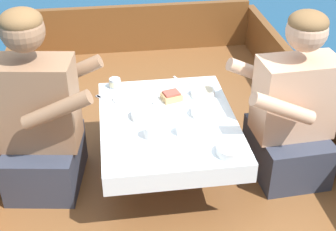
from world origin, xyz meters
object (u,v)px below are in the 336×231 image
object	(u,v)px
coffee_cup_port	(184,129)
tin_can	(115,83)
person_port	(39,120)
person_starboard	(292,114)
sandwich	(171,96)
coffee_cup_starboard	(152,131)

from	to	relation	value
coffee_cup_port	tin_can	bearing A→B (deg)	121.33
coffee_cup_port	person_port	bearing A→B (deg)	165.25
person_starboard	tin_can	bearing A→B (deg)	-28.01
sandwich	tin_can	bearing A→B (deg)	145.99
tin_can	coffee_cup_port	bearing A→B (deg)	-58.67
coffee_cup_port	tin_can	world-z (taller)	tin_can
sandwich	coffee_cup_port	world-z (taller)	sandwich
person_starboard	person_port	bearing A→B (deg)	-6.98
person_port	sandwich	world-z (taller)	person_port
person_starboard	coffee_cup_port	xyz separation A→B (m)	(-0.59, -0.10, 0.03)
person_port	tin_can	bearing A→B (deg)	48.71
person_starboard	coffee_cup_starboard	size ratio (longest dim) A/B	9.06
person_starboard	coffee_cup_starboard	world-z (taller)	person_starboard
tin_can	person_port	bearing A→B (deg)	-139.89
person_starboard	sandwich	size ratio (longest dim) A/B	7.89
person_port	tin_can	world-z (taller)	person_port
person_port	coffee_cup_starboard	distance (m)	0.58
person_starboard	coffee_cup_starboard	xyz separation A→B (m)	(-0.75, -0.10, 0.03)
person_port	sandwich	size ratio (longest dim) A/B	8.28
person_port	coffee_cup_port	size ratio (longest dim) A/B	9.45
person_starboard	coffee_cup_port	distance (m)	0.60
person_port	person_starboard	bearing A→B (deg)	4.76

